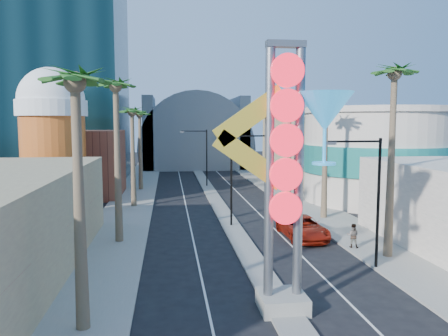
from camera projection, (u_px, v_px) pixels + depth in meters
sidewalk_west at (133, 199)px, 51.17m from camera, size 5.00×100.00×0.15m
sidewalk_east at (290, 195)px, 53.57m from camera, size 5.00×100.00×0.15m
median at (211, 193)px, 55.33m from camera, size 1.60×84.00×0.15m
hotel_tower at (52, 13)px, 63.84m from camera, size 20.00×20.00×50.00m
brick_filler_west at (80, 164)px, 52.92m from camera, size 10.00×10.00×8.00m
filler_east at (309, 149)px, 66.71m from camera, size 10.00×20.00×10.00m
beer_mug at (53, 133)px, 44.51m from camera, size 7.00×7.00×14.50m
turquoise_building at (376, 156)px, 49.17m from camera, size 16.60×16.60×10.60m
canopy at (195, 146)px, 88.45m from camera, size 22.00×16.00×22.00m
neon_sign at (302, 157)px, 20.12m from camera, size 6.53×2.60×12.55m
streetlight_0 at (238, 170)px, 37.15m from camera, size 3.79×0.25×8.00m
streetlight_1 at (203, 152)px, 60.69m from camera, size 3.79×0.25×8.00m
streetlight_2 at (371, 191)px, 26.09m from camera, size 3.45×0.25×8.00m
palm_0 at (75, 97)px, 17.67m from camera, size 2.40×2.40×11.70m
palm_1 at (116, 96)px, 31.39m from camera, size 2.40×2.40×12.70m
palm_2 at (132, 117)px, 45.35m from camera, size 2.40×2.40×11.20m
palm_3 at (140, 119)px, 57.19m from camera, size 2.40×2.40×11.20m
palm_5 at (394, 85)px, 27.69m from camera, size 2.40×2.40×13.20m
palm_6 at (326, 112)px, 39.67m from camera, size 2.40×2.40×11.70m
palm_7 at (290, 107)px, 51.42m from camera, size 2.40×2.40×12.70m
red_pickup at (303, 227)px, 33.73m from camera, size 3.01×6.19×1.70m
pedestrian_b at (353, 236)px, 30.67m from camera, size 1.03×0.94×1.70m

